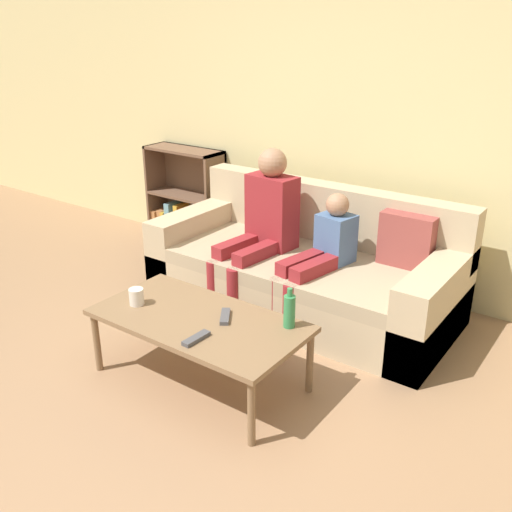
{
  "coord_description": "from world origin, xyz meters",
  "views": [
    {
      "loc": [
        1.83,
        -1.4,
        1.92
      ],
      "look_at": [
        -0.07,
        1.24,
        0.59
      ],
      "focal_mm": 40.0,
      "sensor_mm": 36.0,
      "label": 1
    }
  ],
  "objects_px": {
    "person_child": "(319,255)",
    "bottle": "(289,311)",
    "bookshelf": "(185,205)",
    "tv_remote_0": "(196,338)",
    "couch": "(305,271)",
    "tv_remote_1": "(225,316)",
    "coffee_table": "(199,323)",
    "person_adult": "(264,218)",
    "cup_near": "(136,297)"
  },
  "relations": [
    {
      "from": "person_child",
      "to": "bottle",
      "type": "height_order",
      "value": "person_child"
    },
    {
      "from": "bookshelf",
      "to": "tv_remote_0",
      "type": "distance_m",
      "value": 2.56
    },
    {
      "from": "couch",
      "to": "tv_remote_1",
      "type": "xyz_separation_m",
      "value": [
        0.13,
        -1.08,
        0.14
      ]
    },
    {
      "from": "couch",
      "to": "coffee_table",
      "type": "relative_size",
      "value": 1.79
    },
    {
      "from": "couch",
      "to": "coffee_table",
      "type": "height_order",
      "value": "couch"
    },
    {
      "from": "person_adult",
      "to": "bottle",
      "type": "bearing_deg",
      "value": -41.71
    },
    {
      "from": "person_adult",
      "to": "tv_remote_0",
      "type": "bearing_deg",
      "value": -63.72
    },
    {
      "from": "bottle",
      "to": "person_adult",
      "type": "bearing_deg",
      "value": 131.93
    },
    {
      "from": "bottle",
      "to": "coffee_table",
      "type": "bearing_deg",
      "value": -155.14
    },
    {
      "from": "coffee_table",
      "to": "person_child",
      "type": "bearing_deg",
      "value": 79.26
    },
    {
      "from": "tv_remote_1",
      "to": "tv_remote_0",
      "type": "bearing_deg",
      "value": -118.63
    },
    {
      "from": "person_child",
      "to": "bookshelf",
      "type": "bearing_deg",
      "value": 171.03
    },
    {
      "from": "cup_near",
      "to": "tv_remote_1",
      "type": "relative_size",
      "value": 0.58
    },
    {
      "from": "coffee_table",
      "to": "cup_near",
      "type": "xyz_separation_m",
      "value": [
        -0.4,
        -0.08,
        0.08
      ]
    },
    {
      "from": "cup_near",
      "to": "couch",
      "type": "bearing_deg",
      "value": 72.35
    },
    {
      "from": "person_child",
      "to": "tv_remote_1",
      "type": "bearing_deg",
      "value": -83.4
    },
    {
      "from": "couch",
      "to": "person_adult",
      "type": "relative_size",
      "value": 1.91
    },
    {
      "from": "coffee_table",
      "to": "person_adult",
      "type": "relative_size",
      "value": 1.07
    },
    {
      "from": "person_child",
      "to": "bottle",
      "type": "relative_size",
      "value": 3.9
    },
    {
      "from": "person_adult",
      "to": "bottle",
      "type": "distance_m",
      "value": 1.15
    },
    {
      "from": "person_adult",
      "to": "person_child",
      "type": "xyz_separation_m",
      "value": [
        0.5,
        -0.06,
        -0.14
      ]
    },
    {
      "from": "tv_remote_0",
      "to": "bookshelf",
      "type": "bearing_deg",
      "value": 136.44
    },
    {
      "from": "person_child",
      "to": "cup_near",
      "type": "height_order",
      "value": "person_child"
    },
    {
      "from": "bookshelf",
      "to": "bottle",
      "type": "relative_size",
      "value": 3.92
    },
    {
      "from": "couch",
      "to": "person_child",
      "type": "bearing_deg",
      "value": -38.65
    },
    {
      "from": "person_adult",
      "to": "tv_remote_1",
      "type": "height_order",
      "value": "person_adult"
    },
    {
      "from": "bookshelf",
      "to": "person_child",
      "type": "xyz_separation_m",
      "value": [
        1.81,
        -0.65,
        0.15
      ]
    },
    {
      "from": "bottle",
      "to": "tv_remote_1",
      "type": "bearing_deg",
      "value": -159.17
    },
    {
      "from": "coffee_table",
      "to": "tv_remote_0",
      "type": "distance_m",
      "value": 0.24
    },
    {
      "from": "cup_near",
      "to": "tv_remote_0",
      "type": "bearing_deg",
      "value": -10.92
    },
    {
      "from": "couch",
      "to": "bookshelf",
      "type": "height_order",
      "value": "bookshelf"
    },
    {
      "from": "tv_remote_1",
      "to": "bottle",
      "type": "height_order",
      "value": "bottle"
    },
    {
      "from": "bookshelf",
      "to": "tv_remote_1",
      "type": "height_order",
      "value": "bookshelf"
    },
    {
      "from": "bookshelf",
      "to": "cup_near",
      "type": "relative_size",
      "value": 9.12
    },
    {
      "from": "couch",
      "to": "bookshelf",
      "type": "distance_m",
      "value": 1.69
    },
    {
      "from": "coffee_table",
      "to": "tv_remote_0",
      "type": "height_order",
      "value": "tv_remote_0"
    },
    {
      "from": "bookshelf",
      "to": "bottle",
      "type": "height_order",
      "value": "bookshelf"
    },
    {
      "from": "person_adult",
      "to": "cup_near",
      "type": "xyz_separation_m",
      "value": [
        -0.1,
        -1.15,
        -0.19
      ]
    },
    {
      "from": "bookshelf",
      "to": "tv_remote_0",
      "type": "bearing_deg",
      "value": -46.22
    },
    {
      "from": "bookshelf",
      "to": "person_child",
      "type": "bearing_deg",
      "value": -19.87
    },
    {
      "from": "person_child",
      "to": "tv_remote_1",
      "type": "height_order",
      "value": "person_child"
    },
    {
      "from": "person_child",
      "to": "tv_remote_1",
      "type": "relative_size",
      "value": 5.31
    },
    {
      "from": "cup_near",
      "to": "coffee_table",
      "type": "bearing_deg",
      "value": 11.59
    },
    {
      "from": "couch",
      "to": "tv_remote_0",
      "type": "height_order",
      "value": "couch"
    },
    {
      "from": "person_child",
      "to": "couch",
      "type": "bearing_deg",
      "value": 152.24
    },
    {
      "from": "bookshelf",
      "to": "tv_remote_1",
      "type": "relative_size",
      "value": 5.33
    },
    {
      "from": "coffee_table",
      "to": "bottle",
      "type": "distance_m",
      "value": 0.52
    },
    {
      "from": "coffee_table",
      "to": "tv_remote_1",
      "type": "height_order",
      "value": "tv_remote_1"
    },
    {
      "from": "bookshelf",
      "to": "person_child",
      "type": "distance_m",
      "value": 1.93
    },
    {
      "from": "bookshelf",
      "to": "person_adult",
      "type": "height_order",
      "value": "person_adult"
    }
  ]
}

